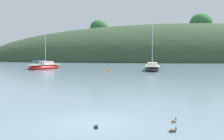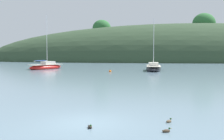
# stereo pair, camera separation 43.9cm
# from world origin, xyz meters

# --- Properties ---
(ground_plane) EXTENTS (400.00, 400.00, 0.00)m
(ground_plane) POSITION_xyz_m (0.00, 0.00, 0.00)
(ground_plane) COLOR slate
(far_shoreline_hill) EXTENTS (150.00, 36.00, 30.23)m
(far_shoreline_hill) POSITION_xyz_m (25.11, 85.42, 0.12)
(far_shoreline_hill) COLOR #2D422B
(far_shoreline_hill) RESTS_ON ground
(sailboat_red_portside) EXTENTS (3.03, 7.70, 9.49)m
(sailboat_red_portside) POSITION_xyz_m (6.37, 36.27, 0.45)
(sailboat_red_portside) COLOR #232328
(sailboat_red_portside) RESTS_ON ground
(sailboat_white_near) EXTENTS (6.27, 7.60, 10.81)m
(sailboat_white_near) POSITION_xyz_m (-14.23, 39.98, 0.45)
(sailboat_white_near) COLOR red
(sailboat_white_near) RESTS_ON ground
(mooring_buoy_outer) EXTENTS (0.44, 0.44, 0.54)m
(mooring_buoy_outer) POSITION_xyz_m (-1.11, 32.78, 0.12)
(mooring_buoy_outer) COLOR orange
(mooring_buoy_outer) RESTS_ON ground
(duck_lead) EXTENTS (0.36, 0.37, 0.24)m
(duck_lead) POSITION_xyz_m (4.01, 0.16, 0.05)
(duck_lead) COLOR brown
(duck_lead) RESTS_ON ground
(duck_trailing) EXTENTS (0.30, 0.41, 0.24)m
(duck_trailing) POSITION_xyz_m (0.32, -1.07, 0.05)
(duck_trailing) COLOR #2D2823
(duck_trailing) RESTS_ON ground
(duck_lone_left) EXTENTS (0.42, 0.27, 0.24)m
(duck_lone_left) POSITION_xyz_m (3.67, -1.50, 0.05)
(duck_lone_left) COLOR #473828
(duck_lone_left) RESTS_ON ground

